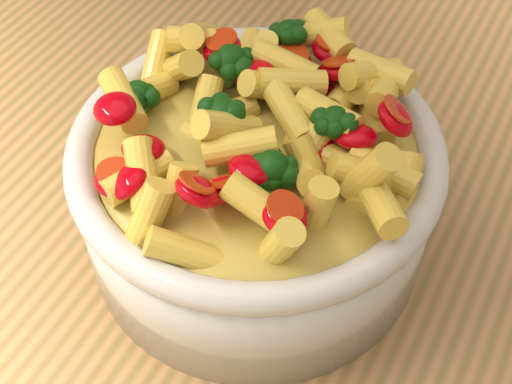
% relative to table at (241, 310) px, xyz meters
% --- Properties ---
extents(table, '(1.20, 0.80, 0.90)m').
position_rel_table_xyz_m(table, '(0.00, 0.00, 0.00)').
color(table, '#B27E4C').
rests_on(table, ground).
extents(serving_bowl, '(0.24, 0.24, 0.10)m').
position_rel_table_xyz_m(serving_bowl, '(0.01, 0.00, 0.15)').
color(serving_bowl, silver).
rests_on(serving_bowl, table).
extents(pasta_salad, '(0.19, 0.19, 0.04)m').
position_rel_table_xyz_m(pasta_salad, '(0.01, 0.00, 0.22)').
color(pasta_salad, '#EDCB4A').
rests_on(pasta_salad, serving_bowl).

